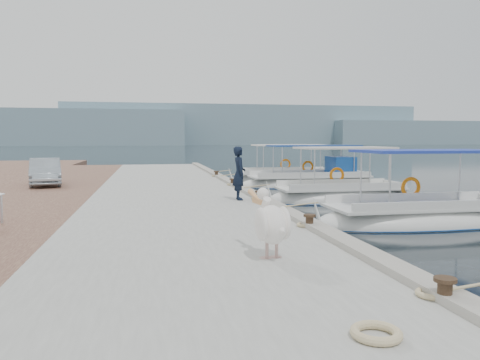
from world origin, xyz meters
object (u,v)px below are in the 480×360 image
object	(u,v)px
fishing_caique_b	(421,220)
pelican	(271,223)
fishing_caique_c	(340,198)
fishing_caique_d	(311,183)
fisherman	(239,173)
fishing_caique_e	(285,180)
parked_car	(45,172)

from	to	relation	value
fishing_caique_b	pelican	bearing A→B (deg)	-140.90
fishing_caique_c	fishing_caique_d	xyz separation A→B (m)	(0.94, 6.05, 0.06)
fishing_caique_d	fisherman	size ratio (longest dim) A/B	4.41
pelican	fishing_caique_e	bearing A→B (deg)	72.66
fishing_caique_c	fishing_caique_d	bearing A→B (deg)	81.20
fishing_caique_b	parked_car	distance (m)	15.74
fishing_caique_b	fishing_caique_c	bearing A→B (deg)	93.25
fishing_caique_d	fishing_caique_c	bearing A→B (deg)	-98.80
pelican	fishing_caique_d	bearing A→B (deg)	68.01
fishing_caique_e	pelican	size ratio (longest dim) A/B	4.53
fishing_caique_b	pelican	distance (m)	7.71
fishing_caique_d	fishing_caique_b	bearing A→B (deg)	-93.16
fisherman	parked_car	xyz separation A→B (m)	(-7.51, 6.62, -0.30)
fishing_caique_c	parked_car	world-z (taller)	fishing_caique_c
fishing_caique_d	parked_car	distance (m)	13.32
fishing_caique_b	fisherman	world-z (taller)	fisherman
fishing_caique_b	parked_car	world-z (taller)	fishing_caique_b
pelican	parked_car	world-z (taller)	parked_car
fisherman	pelican	bearing A→B (deg)	173.51
fishing_caique_e	fisherman	distance (m)	12.48
fisherman	fishing_caique_b	bearing A→B (deg)	-119.57
fishing_caique_c	fishing_caique_e	bearing A→B (deg)	87.91
fishing_caique_d	fishing_caique_e	bearing A→B (deg)	102.36
fishing_caique_c	pelican	bearing A→B (deg)	-118.89
fishing_caique_b	fishing_caique_e	xyz separation A→B (m)	(0.02, 14.24, 0.00)
fishing_caique_b	fishing_caique_d	xyz separation A→B (m)	(0.63, 11.43, 0.06)
fishing_caique_d	parked_car	xyz separation A→B (m)	(-13.14, -1.93, 0.91)
fishing_caique_c	fishing_caique_d	world-z (taller)	same
parked_car	fishing_caique_c	bearing A→B (deg)	-30.26
fishing_caique_d	pelican	size ratio (longest dim) A/B	5.19
fisherman	fishing_caique_d	bearing A→B (deg)	-32.97
fishing_caique_d	parked_car	bearing A→B (deg)	-171.65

